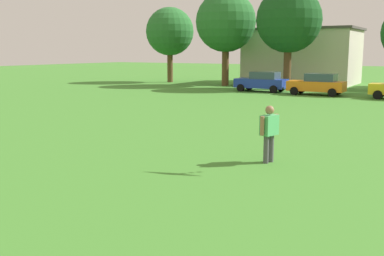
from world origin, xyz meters
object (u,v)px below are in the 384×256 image
Objects in this scene: parked_car_orange_1 at (317,84)px; tree_left at (226,22)px; tree_right at (289,20)px; parked_car_blue_0 at (262,81)px; tree_far_left at (170,32)px; adult_bystander at (269,129)px.

parked_car_orange_1 is 0.47× the size of tree_left.
tree_left reaches higher than tree_right.
tree_far_left is at bearing -24.73° from parked_car_blue_0.
parked_car_blue_0 is at bearing -105.59° from tree_right.
parked_car_blue_0 is 0.48× the size of tree_right.
parked_car_blue_0 is 9.04m from tree_left.
adult_bystander is 0.41× the size of parked_car_orange_1.
tree_right is at bearing -47.23° from parked_car_orange_1.
tree_right is at bearing -10.26° from tree_far_left.
tree_left is (7.48, -1.50, 0.72)m from tree_far_left.
adult_bystander is 0.19× the size of tree_left.
parked_car_orange_1 is at bearing 26.82° from adult_bystander.
tree_left is 1.01× the size of tree_right.
tree_right is at bearing 32.87° from adult_bystander.
tree_right is (-3.90, 4.22, 5.22)m from parked_car_orange_1.
tree_left is at bearing 170.97° from tree_right.
parked_car_orange_1 is 0.48× the size of tree_right.
adult_bystander is 0.20× the size of tree_right.
tree_far_left is at bearing -20.57° from parked_car_orange_1.
parked_car_blue_0 is 1.00× the size of parked_car_orange_1.
parked_car_blue_0 is at bearing -8.23° from parked_car_orange_1.
tree_right reaches higher than tree_far_left.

